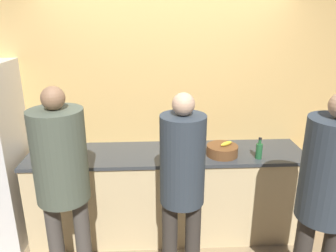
% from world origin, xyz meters
% --- Properties ---
extents(wall_back, '(5.20, 0.06, 2.60)m').
position_xyz_m(wall_back, '(0.00, 0.68, 1.30)').
color(wall_back, '#E0B266').
rests_on(wall_back, ground_plane).
extents(counter, '(2.77, 0.66, 0.94)m').
position_xyz_m(counter, '(0.00, 0.37, 0.47)').
color(counter, beige).
rests_on(counter, ground_plane).
extents(person_left, '(0.42, 0.42, 1.77)m').
position_xyz_m(person_left, '(-0.86, -0.32, 1.09)').
color(person_left, '#4C4742').
rests_on(person_left, ground_plane).
extents(person_center, '(0.35, 0.35, 1.72)m').
position_xyz_m(person_center, '(0.09, -0.37, 1.03)').
color(person_center, '#38332D').
rests_on(person_center, ground_plane).
extents(person_right, '(0.40, 0.40, 1.79)m').
position_xyz_m(person_right, '(1.09, -0.69, 1.10)').
color(person_right, '#38332D').
rests_on(person_right, ground_plane).
extents(fruit_bowl, '(0.31, 0.31, 0.14)m').
position_xyz_m(fruit_bowl, '(0.54, 0.25, 0.99)').
color(fruit_bowl, brown).
rests_on(fruit_bowl, counter).
extents(utensil_crock, '(0.12, 0.12, 0.23)m').
position_xyz_m(utensil_crock, '(-1.21, 0.56, 1.00)').
color(utensil_crock, silver).
rests_on(utensil_crock, counter).
extents(bottle_green, '(0.06, 0.06, 0.21)m').
position_xyz_m(bottle_green, '(0.87, 0.16, 1.02)').
color(bottle_green, '#236033').
rests_on(bottle_green, counter).
extents(cup_red, '(0.07, 0.07, 0.08)m').
position_xyz_m(cup_red, '(0.26, 0.22, 0.98)').
color(cup_red, '#A33D33').
rests_on(cup_red, counter).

